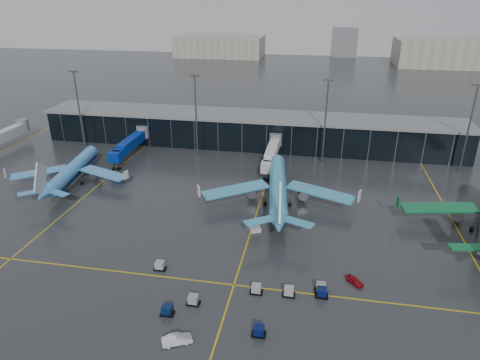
% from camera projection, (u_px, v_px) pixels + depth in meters
% --- Properties ---
extents(ground, '(600.00, 600.00, 0.00)m').
position_uv_depth(ground, '(202.00, 237.00, 91.99)').
color(ground, '#282B2D').
rests_on(ground, ground).
extents(terminal_pier, '(142.00, 17.00, 10.70)m').
position_uv_depth(terminal_pier, '(249.00, 130.00, 145.64)').
color(terminal_pier, black).
rests_on(terminal_pier, ground).
extents(jet_bridges, '(94.00, 27.50, 7.20)m').
position_uv_depth(jet_bridges, '(130.00, 144.00, 134.71)').
color(jet_bridges, '#595B60').
rests_on(jet_bridges, ground).
extents(flood_masts, '(203.00, 0.50, 25.50)m').
position_uv_depth(flood_masts, '(259.00, 115.00, 130.63)').
color(flood_masts, '#595B60').
rests_on(flood_masts, ground).
extents(distant_hangars, '(260.00, 71.00, 22.00)m').
position_uv_depth(distant_hangars, '(359.00, 50.00, 323.31)').
color(distant_hangars, '#B2AD99').
rests_on(distant_hangars, ground).
extents(taxi_lines, '(220.00, 120.00, 0.02)m').
position_uv_depth(taxi_lines, '(255.00, 217.00, 99.87)').
color(taxi_lines, gold).
rests_on(taxi_lines, ground).
extents(airliner_arkefly, '(39.18, 43.16, 11.88)m').
position_uv_depth(airliner_arkefly, '(72.00, 162.00, 116.49)').
color(airliner_arkefly, '#4493DF').
rests_on(airliner_arkefly, ground).
extents(airliner_klm_near, '(44.06, 48.88, 13.77)m').
position_uv_depth(airliner_klm_near, '(278.00, 177.00, 104.57)').
color(airliner_klm_near, '#3B9AC4').
rests_on(airliner_klm_near, ground).
extents(baggage_carts, '(32.46, 15.01, 1.70)m').
position_uv_depth(baggage_carts, '(246.00, 295.00, 73.03)').
color(baggage_carts, black).
rests_on(baggage_carts, ground).
extents(mobile_airstair, '(3.29, 3.81, 3.45)m').
position_uv_depth(mobile_airstair, '(255.00, 227.00, 94.49)').
color(mobile_airstair, silver).
rests_on(mobile_airstair, ground).
extents(service_van_red, '(3.49, 3.64, 1.23)m').
position_uv_depth(service_van_red, '(355.00, 281.00, 76.98)').
color(service_van_red, maroon).
rests_on(service_van_red, ground).
extents(service_van_white, '(4.74, 3.39, 1.48)m').
position_uv_depth(service_van_white, '(177.00, 339.00, 63.74)').
color(service_van_white, silver).
rests_on(service_van_white, ground).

